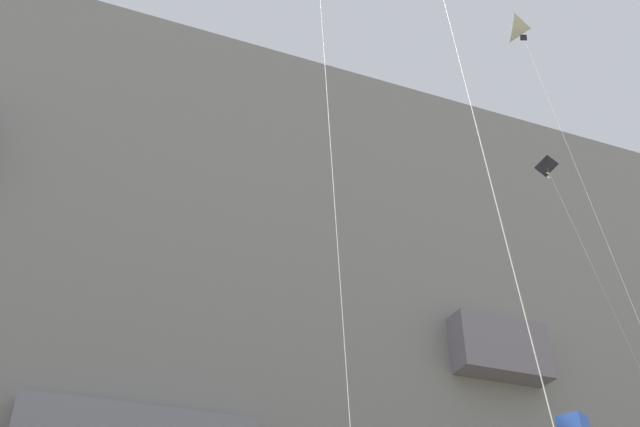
{
  "coord_description": "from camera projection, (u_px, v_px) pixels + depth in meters",
  "views": [
    {
      "loc": [
        -5.72,
        7.16,
        1.91
      ],
      "look_at": [
        2.19,
        27.76,
        17.0
      ],
      "focal_mm": 41.14,
      "sensor_mm": 36.0,
      "label": 1
    }
  ],
  "objects": [
    {
      "name": "kite_diamond_near_cliff",
      "position": [
        559.0,
        192.0,
        44.83
      ],
      "size": [
        3.47,
        4.75,
        31.32
      ],
      "color": "black",
      "rests_on": "ground"
    },
    {
      "name": "kite_delta_low_center",
      "position": [
        537.0,
        48.0,
        38.52
      ],
      "size": [
        1.56,
        4.43,
        32.07
      ],
      "color": "white",
      "rests_on": "ground"
    },
    {
      "name": "cliff_face",
      "position": [
        125.0,
        363.0,
        65.24
      ],
      "size": [
        180.0,
        33.19,
        55.54
      ],
      "color": "gray",
      "rests_on": "ground"
    }
  ]
}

